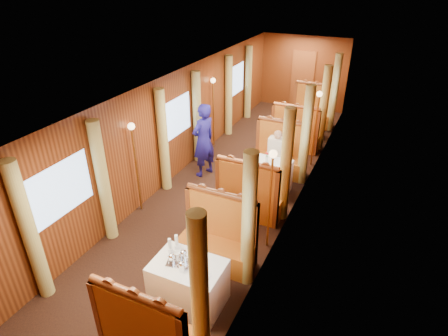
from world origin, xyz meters
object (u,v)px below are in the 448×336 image
Objects in this scene: fruit_plate at (203,275)px; teapot_back at (184,256)px; banquette_near_aft at (218,241)px; teapot_left at (172,260)px; steward at (203,141)px; banquette_mid_fwd at (249,198)px; banquette_mid_aft at (279,157)px; tea_tray at (179,262)px; banquette_far_fwd at (295,135)px; teapot_right at (182,267)px; table_near at (189,283)px; banquette_far_aft at (312,112)px; table_far at (304,124)px; passenger at (277,150)px; table_mid at (266,177)px; rose_vase_mid at (267,156)px; rose_vase_far at (307,106)px; banquette_near_fwd at (149,335)px.

teapot_back is at bearing 157.64° from fruit_plate.
banquette_near_aft reaches higher than teapot_back.
steward reaches higher than teapot_left.
banquette_mid_fwd reaches higher than teapot_left.
banquette_mid_aft is 3.94× the size of tea_tray.
teapot_right is at bearing -90.07° from banquette_far_fwd.
fruit_plate is (0.31, -4.62, 0.35)m from banquette_mid_aft.
banquette_far_aft is (0.00, 8.01, 0.05)m from table_near.
teapot_back is 0.75× the size of fruit_plate.
banquette_mid_aft is 1.28× the size of table_far.
banquette_mid_fwd is at bearing 90.00° from table_near.
teapot_back reaches higher than table_far.
banquette_far_fwd is 1.79m from passenger.
steward is at bearing 121.75° from banquette_near_aft.
table_mid is 1.72m from steward.
rose_vase_mid is at bearing 98.88° from teapot_left.
rose_vase_mid is at bearing 72.94° from teapot_right.
banquette_far_fwd is at bearing 73.11° from teapot_right.
tea_tray is at bearing 168.55° from fruit_plate.
passenger is at bearing 98.00° from teapot_back.
table_near is at bearing -90.00° from banquette_near_aft.
passenger is (0.01, 4.37, -0.07)m from teapot_right.
rose_vase_far is (0.01, -0.98, 0.50)m from banquette_far_aft.
banquette_far_fwd is 2.03m from banquette_far_aft.
steward is (-1.94, 3.75, 0.13)m from fruit_plate.
table_mid is at bearing -90.15° from rose_vase_far.
passenger is (-0.01, -2.81, -0.19)m from rose_vase_far.
teapot_back is (-0.09, -0.95, 0.40)m from banquette_near_aft.
teapot_right is (-0.01, -2.63, 0.39)m from banquette_mid_fwd.
teapot_right is at bearing 90.47° from banquette_near_fwd.
banquette_mid_fwd is at bearing -90.00° from passenger.
table_near is 1.02m from banquette_near_fwd.
passenger is at bearing 94.05° from fruit_plate.
table_near is 0.49m from teapot_left.
tea_tray is 0.94× the size of rose_vase_far.
teapot_right is at bearing 41.91° from steward.
teapot_right reaches higher than fruit_plate.
banquette_mid_aft reaches higher than rose_vase_far.
teapot_left is at bearing -93.68° from rose_vase_mid.
teapot_back is at bearing -90.68° from banquette_far_aft.
banquette_near_fwd is 1.00× the size of banquette_far_aft.
teapot_right is 0.20× the size of passenger.
teapot_right is at bearing -90.09° from passenger.
steward is at bearing 122.48° from teapot_back.
table_mid is 2.92× the size of rose_vase_mid.
banquette_near_aft and banquette_far_aft have the same top height.
banquette_far_fwd is (0.00, 3.50, 0.00)m from banquette_mid_fwd.
steward is (-1.63, 4.67, 0.48)m from banquette_near_fwd.
table_mid is at bearing -90.00° from passenger.
tea_tray is (-0.13, -1.03, 0.33)m from banquette_near_aft.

